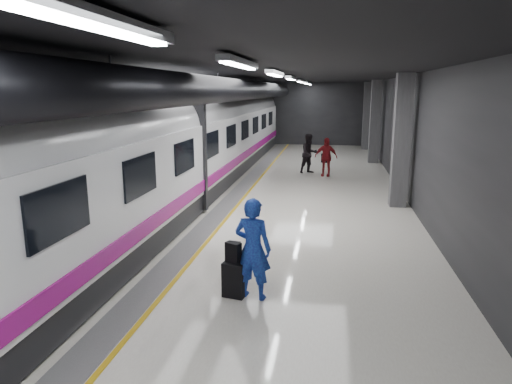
{
  "coord_description": "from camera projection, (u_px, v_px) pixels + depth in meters",
  "views": [
    {
      "loc": [
        2.21,
        -14.03,
        3.92
      ],
      "look_at": [
        0.31,
        -2.53,
        1.33
      ],
      "focal_mm": 32.0,
      "sensor_mm": 36.0,
      "label": 1
    }
  ],
  "objects": [
    {
      "name": "train",
      "position": [
        161.0,
        149.0,
        14.78
      ],
      "size": [
        3.05,
        38.0,
        4.05
      ],
      "color": "black",
      "rests_on": "ground"
    },
    {
      "name": "traveler_main",
      "position": [
        253.0,
        249.0,
        8.65
      ],
      "size": [
        0.8,
        0.61,
        1.98
      ],
      "primitive_type": "imported",
      "rotation": [
        0.0,
        0.0,
        2.94
      ],
      "color": "blue",
      "rests_on": "ground"
    },
    {
      "name": "traveler_far_a",
      "position": [
        309.0,
        154.0,
        21.99
      ],
      "size": [
        1.18,
        1.13,
        1.91
      ],
      "primitive_type": "imported",
      "rotation": [
        0.0,
        0.0,
        0.62
      ],
      "color": "black",
      "rests_on": "ground"
    },
    {
      "name": "suitcase_far",
      "position": [
        325.0,
        158.0,
        25.41
      ],
      "size": [
        0.38,
        0.3,
        0.5
      ],
      "primitive_type": "cube",
      "rotation": [
        0.0,
        0.0,
        -0.26
      ],
      "color": "black",
      "rests_on": "ground"
    },
    {
      "name": "shoulder_bag",
      "position": [
        233.0,
        252.0,
        8.74
      ],
      "size": [
        0.34,
        0.27,
        0.39
      ],
      "primitive_type": "cube",
      "rotation": [
        0.0,
        0.0,
        -0.44
      ],
      "color": "black",
      "rests_on": "suitcase_main"
    },
    {
      "name": "platform_hall",
      "position": [
        255.0,
        103.0,
        14.91
      ],
      "size": [
        10.02,
        40.02,
        4.51
      ],
      "color": "black",
      "rests_on": "ground"
    },
    {
      "name": "traveler_far_b",
      "position": [
        326.0,
        157.0,
        21.26
      ],
      "size": [
        1.11,
        0.59,
        1.8
      ],
      "primitive_type": "imported",
      "rotation": [
        0.0,
        0.0,
        -0.15
      ],
      "color": "maroon",
      "rests_on": "ground"
    },
    {
      "name": "ground",
      "position": [
        259.0,
        215.0,
        14.71
      ],
      "size": [
        40.0,
        40.0,
        0.0
      ],
      "primitive_type": "plane",
      "color": "white",
      "rests_on": "ground"
    },
    {
      "name": "suitcase_main",
      "position": [
        234.0,
        280.0,
        8.83
      ],
      "size": [
        0.47,
        0.35,
        0.69
      ],
      "primitive_type": "cube",
      "rotation": [
        0.0,
        0.0,
        -0.19
      ],
      "color": "black",
      "rests_on": "ground"
    }
  ]
}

